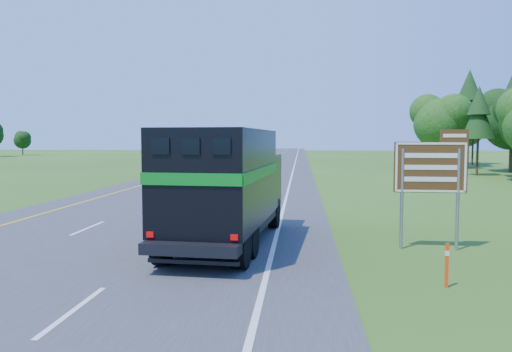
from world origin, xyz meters
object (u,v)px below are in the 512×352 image
object	(u,v)px
exit_sign	(432,172)
horse_truck	(226,184)
far_car	(258,151)
white_suv	(212,161)

from	to	relation	value
exit_sign	horse_truck	bearing A→B (deg)	-177.44
horse_truck	far_car	world-z (taller)	horse_truck
white_suv	far_car	world-z (taller)	white_suv
horse_truck	exit_sign	distance (m)	6.49
white_suv	far_car	bearing A→B (deg)	84.55
horse_truck	white_suv	xyz separation A→B (m)	(-7.87, 41.27, -1.10)
horse_truck	far_car	xyz separation A→B (m)	(-7.21, 94.47, -1.22)
horse_truck	exit_sign	bearing A→B (deg)	5.21
white_suv	far_car	size ratio (longest dim) A/B	1.42
far_car	exit_sign	distance (m)	95.42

